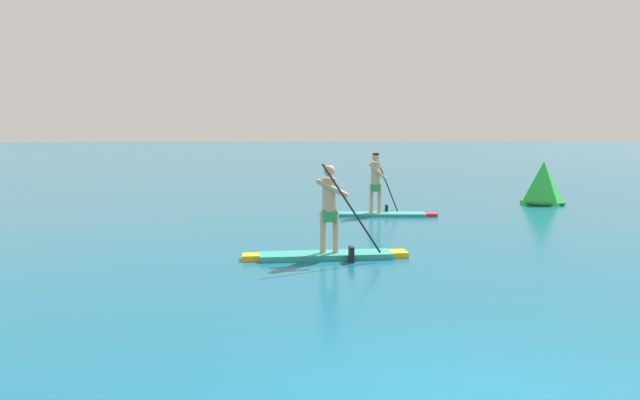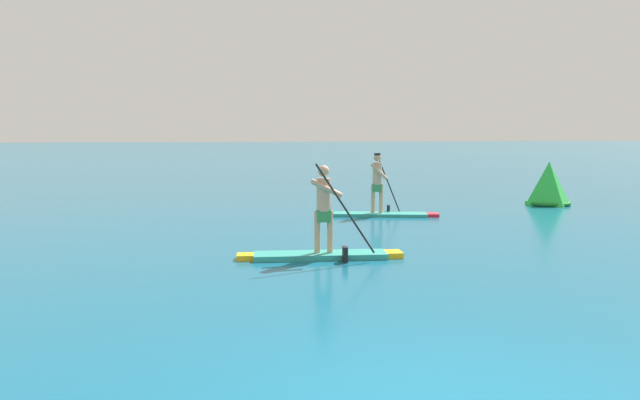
% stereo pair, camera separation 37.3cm
% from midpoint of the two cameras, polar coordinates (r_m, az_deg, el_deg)
% --- Properties ---
extents(paddleboarder_mid_center, '(3.10, 1.13, 1.83)m').
position_cam_midpoint_polar(paddleboarder_mid_center, '(11.12, 1.21, -3.58)').
color(paddleboarder_mid_center, teal).
rests_on(paddleboarder_mid_center, ground).
extents(paddleboarder_far_right, '(3.24, 1.52, 1.84)m').
position_cam_midpoint_polar(paddleboarder_far_right, '(17.08, 6.33, -0.15)').
color(paddleboarder_far_right, teal).
rests_on(paddleboarder_far_right, ground).
extents(race_marker_buoy, '(1.43, 1.43, 1.43)m').
position_cam_midpoint_polar(race_marker_buoy, '(21.19, 21.44, 1.32)').
color(race_marker_buoy, green).
rests_on(race_marker_buoy, ground).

